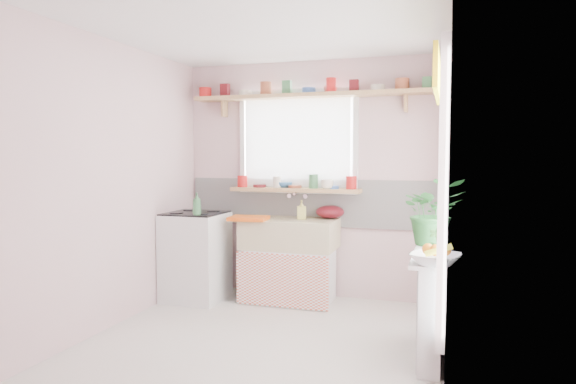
% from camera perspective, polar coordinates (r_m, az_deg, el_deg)
% --- Properties ---
extents(room, '(3.20, 3.20, 3.20)m').
position_cam_1_polar(room, '(4.61, 8.22, 2.40)').
color(room, silver).
rests_on(room, ground).
extents(sink_unit, '(0.95, 0.65, 1.11)m').
position_cam_1_polar(sink_unit, '(5.33, 0.20, -7.51)').
color(sink_unit, white).
rests_on(sink_unit, ground).
extents(cooker, '(0.58, 0.58, 0.93)m').
position_cam_1_polar(cooker, '(5.46, -10.21, -6.98)').
color(cooker, white).
rests_on(cooker, ground).
extents(radiator_ledge, '(0.22, 0.95, 0.78)m').
position_cam_1_polar(radiator_ledge, '(4.05, 15.65, -11.90)').
color(radiator_ledge, white).
rests_on(radiator_ledge, ground).
extents(windowsill, '(1.40, 0.22, 0.04)m').
position_cam_1_polar(windowsill, '(5.41, 0.79, 0.23)').
color(windowsill, tan).
rests_on(windowsill, room).
extents(pine_shelf, '(2.52, 0.24, 0.04)m').
position_cam_1_polar(pine_shelf, '(5.39, 2.32, 10.65)').
color(pine_shelf, tan).
rests_on(pine_shelf, room).
extents(shelf_crockery, '(2.47, 0.11, 0.12)m').
position_cam_1_polar(shelf_crockery, '(5.40, 2.32, 11.45)').
color(shelf_crockery, red).
rests_on(shelf_crockery, pine_shelf).
extents(sill_crockery, '(1.35, 0.11, 0.12)m').
position_cam_1_polar(sill_crockery, '(5.41, 0.61, 1.03)').
color(sill_crockery, red).
rests_on(sill_crockery, windowsill).
extents(dish_tray, '(0.40, 0.32, 0.04)m').
position_cam_1_polar(dish_tray, '(5.21, -4.39, -2.93)').
color(dish_tray, orange).
rests_on(dish_tray, sink_unit).
extents(colander, '(0.34, 0.34, 0.14)m').
position_cam_1_polar(colander, '(5.36, 4.69, -2.21)').
color(colander, '#5B0F18').
rests_on(colander, sink_unit).
extents(jade_plant, '(0.60, 0.55, 0.55)m').
position_cam_1_polar(jade_plant, '(4.32, 15.78, -2.10)').
color(jade_plant, '#2A6A2E').
rests_on(jade_plant, radiator_ledge).
extents(fruit_bowl, '(0.40, 0.40, 0.08)m').
position_cam_1_polar(fruit_bowl, '(3.56, 16.07, -7.19)').
color(fruit_bowl, silver).
rests_on(fruit_bowl, radiator_ledge).
extents(herb_pot, '(0.13, 0.10, 0.22)m').
position_cam_1_polar(herb_pot, '(3.82, 16.21, -5.37)').
color(herb_pot, '#326B2A').
rests_on(herb_pot, radiator_ledge).
extents(soap_bottle_sink, '(0.11, 0.11, 0.20)m').
position_cam_1_polar(soap_bottle_sink, '(5.26, 1.52, -1.98)').
color(soap_bottle_sink, '#D1CB5D').
rests_on(soap_bottle_sink, sink_unit).
extents(sill_cup, '(0.14, 0.14, 0.10)m').
position_cam_1_polar(sill_cup, '(5.26, 4.38, 0.86)').
color(sill_cup, white).
rests_on(sill_cup, windowsill).
extents(sill_bowl, '(0.20, 0.20, 0.06)m').
position_cam_1_polar(sill_bowl, '(5.51, -0.41, 0.82)').
color(sill_bowl, '#356DAE').
rests_on(sill_bowl, windowsill).
extents(shelf_vase, '(0.18, 0.18, 0.15)m').
position_cam_1_polar(shelf_vase, '(5.40, 4.74, 11.61)').
color(shelf_vase, '#B64638').
rests_on(shelf_vase, pine_shelf).
extents(cooker_bottle, '(0.11, 0.11, 0.22)m').
position_cam_1_polar(cooker_bottle, '(5.13, -10.10, -1.32)').
color(cooker_bottle, '#3D7B49').
rests_on(cooker_bottle, cooker).
extents(fruit, '(0.20, 0.14, 0.10)m').
position_cam_1_polar(fruit, '(3.55, 16.19, -6.19)').
color(fruit, orange).
rests_on(fruit, fruit_bowl).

